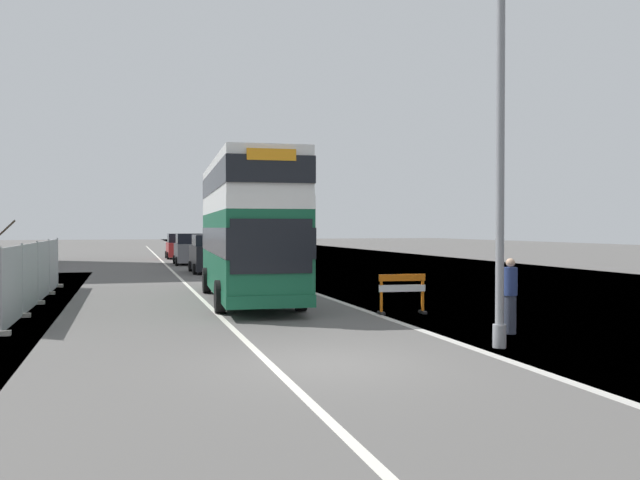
{
  "coord_description": "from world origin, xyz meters",
  "views": [
    {
      "loc": [
        -3.63,
        -12.12,
        2.57
      ],
      "look_at": [
        1.95,
        7.23,
        2.2
      ],
      "focal_mm": 37.66,
      "sensor_mm": 36.0,
      "label": 1
    }
  ],
  "objects_px": {
    "lamppost_foreground": "(500,149)",
    "car_receding_mid": "(189,250)",
    "double_decker_bus": "(247,227)",
    "car_oncoming_near": "(208,255)",
    "car_receding_far": "(178,247)",
    "pedestrian_at_kerb": "(510,296)",
    "roadworks_barrier": "(402,289)"
  },
  "relations": [
    {
      "from": "roadworks_barrier",
      "to": "car_receding_far",
      "type": "height_order",
      "value": "car_receding_far"
    },
    {
      "from": "car_receding_mid",
      "to": "car_oncoming_near",
      "type": "bearing_deg",
      "value": -88.15
    },
    {
      "from": "roadworks_barrier",
      "to": "car_oncoming_near",
      "type": "relative_size",
      "value": 0.33
    },
    {
      "from": "lamppost_foreground",
      "to": "car_receding_far",
      "type": "relative_size",
      "value": 2.24
    },
    {
      "from": "lamppost_foreground",
      "to": "pedestrian_at_kerb",
      "type": "height_order",
      "value": "lamppost_foreground"
    },
    {
      "from": "double_decker_bus",
      "to": "car_receding_far",
      "type": "height_order",
      "value": "double_decker_bus"
    },
    {
      "from": "car_receding_mid",
      "to": "pedestrian_at_kerb",
      "type": "relative_size",
      "value": 2.09
    },
    {
      "from": "car_oncoming_near",
      "to": "car_receding_far",
      "type": "distance_m",
      "value": 18.37
    },
    {
      "from": "roadworks_barrier",
      "to": "pedestrian_at_kerb",
      "type": "xyz_separation_m",
      "value": [
        1.04,
        -4.2,
        0.19
      ]
    },
    {
      "from": "lamppost_foreground",
      "to": "car_receding_mid",
      "type": "xyz_separation_m",
      "value": [
        -3.49,
        34.75,
        -3.22
      ]
    },
    {
      "from": "roadworks_barrier",
      "to": "pedestrian_at_kerb",
      "type": "distance_m",
      "value": 4.33
    },
    {
      "from": "car_receding_mid",
      "to": "car_receding_far",
      "type": "distance_m",
      "value": 9.46
    },
    {
      "from": "car_receding_far",
      "to": "lamppost_foreground",
      "type": "bearing_deg",
      "value": -85.35
    },
    {
      "from": "double_decker_bus",
      "to": "lamppost_foreground",
      "type": "relative_size",
      "value": 1.25
    },
    {
      "from": "car_receding_far",
      "to": "pedestrian_at_kerb",
      "type": "bearing_deg",
      "value": -83.51
    },
    {
      "from": "car_receding_mid",
      "to": "lamppost_foreground",
      "type": "bearing_deg",
      "value": -84.27
    },
    {
      "from": "double_decker_bus",
      "to": "car_oncoming_near",
      "type": "relative_size",
      "value": 2.55
    },
    {
      "from": "lamppost_foreground",
      "to": "double_decker_bus",
      "type": "bearing_deg",
      "value": 108.36
    },
    {
      "from": "lamppost_foreground",
      "to": "roadworks_barrier",
      "type": "relative_size",
      "value": 6.15
    },
    {
      "from": "car_oncoming_near",
      "to": "pedestrian_at_kerb",
      "type": "height_order",
      "value": "car_oncoming_near"
    },
    {
      "from": "pedestrian_at_kerb",
      "to": "car_oncoming_near",
      "type": "bearing_deg",
      "value": 100.4
    },
    {
      "from": "double_decker_bus",
      "to": "car_receding_far",
      "type": "xyz_separation_m",
      "value": [
        -0.02,
        33.45,
        -1.62
      ]
    },
    {
      "from": "lamppost_foreground",
      "to": "car_receding_mid",
      "type": "relative_size",
      "value": 2.34
    },
    {
      "from": "double_decker_bus",
      "to": "pedestrian_at_kerb",
      "type": "xyz_separation_m",
      "value": [
        4.82,
        -9.17,
        -1.67
      ]
    },
    {
      "from": "roadworks_barrier",
      "to": "car_oncoming_near",
      "type": "height_order",
      "value": "car_oncoming_near"
    },
    {
      "from": "double_decker_bus",
      "to": "car_receding_far",
      "type": "bearing_deg",
      "value": 90.04
    },
    {
      "from": "double_decker_bus",
      "to": "car_receding_mid",
      "type": "relative_size",
      "value": 2.92
    },
    {
      "from": "lamppost_foreground",
      "to": "pedestrian_at_kerb",
      "type": "distance_m",
      "value": 3.88
    },
    {
      "from": "lamppost_foreground",
      "to": "car_receding_mid",
      "type": "height_order",
      "value": "lamppost_foreground"
    },
    {
      "from": "roadworks_barrier",
      "to": "car_receding_far",
      "type": "bearing_deg",
      "value": 95.66
    },
    {
      "from": "pedestrian_at_kerb",
      "to": "car_receding_mid",
      "type": "bearing_deg",
      "value": 98.14
    },
    {
      "from": "car_oncoming_near",
      "to": "car_receding_mid",
      "type": "bearing_deg",
      "value": 91.85
    }
  ]
}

